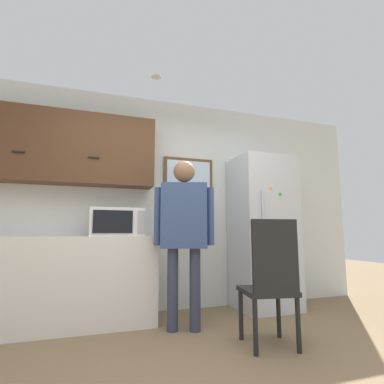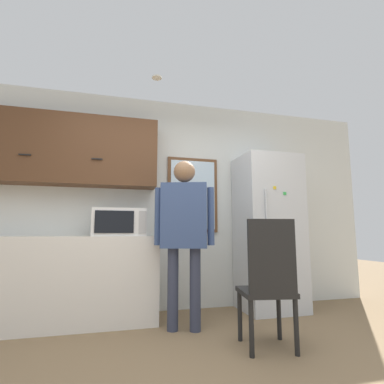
% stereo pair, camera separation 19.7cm
% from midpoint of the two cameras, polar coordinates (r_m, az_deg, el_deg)
% --- Properties ---
extents(back_wall, '(6.00, 0.06, 2.70)m').
position_cam_midpoint_polar(back_wall, '(3.88, -8.46, -1.79)').
color(back_wall, silver).
rests_on(back_wall, ground_plane).
extents(counter, '(2.11, 0.63, 0.92)m').
position_cam_midpoint_polar(counter, '(3.52, -27.01, -15.01)').
color(counter, silver).
rests_on(counter, ground_plane).
extents(upper_cabinets, '(2.11, 0.33, 0.82)m').
position_cam_midpoint_polar(upper_cabinets, '(3.77, -25.29, 7.66)').
color(upper_cabinets, '#51331E').
extents(microwave, '(0.56, 0.42, 0.30)m').
position_cam_midpoint_polar(microwave, '(3.37, -15.82, -5.58)').
color(microwave, white).
rests_on(microwave, counter).
extents(person, '(0.59, 0.35, 1.70)m').
position_cam_midpoint_polar(person, '(3.07, -3.37, -6.07)').
color(person, '#33384C').
rests_on(person, ground_plane).
extents(refrigerator, '(0.73, 0.66, 1.93)m').
position_cam_midpoint_polar(refrigerator, '(3.99, 12.02, -7.38)').
color(refrigerator, silver).
rests_on(refrigerator, ground_plane).
extents(chair, '(0.49, 0.49, 1.06)m').
position_cam_midpoint_polar(chair, '(2.68, 12.70, -15.79)').
color(chair, black).
rests_on(chair, ground_plane).
extents(window, '(0.67, 0.05, 0.98)m').
position_cam_midpoint_polar(window, '(3.95, -2.12, -0.53)').
color(window, brown).
extents(ceiling_light, '(0.11, 0.11, 0.01)m').
position_cam_midpoint_polar(ceiling_light, '(3.61, -8.54, 20.97)').
color(ceiling_light, white).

